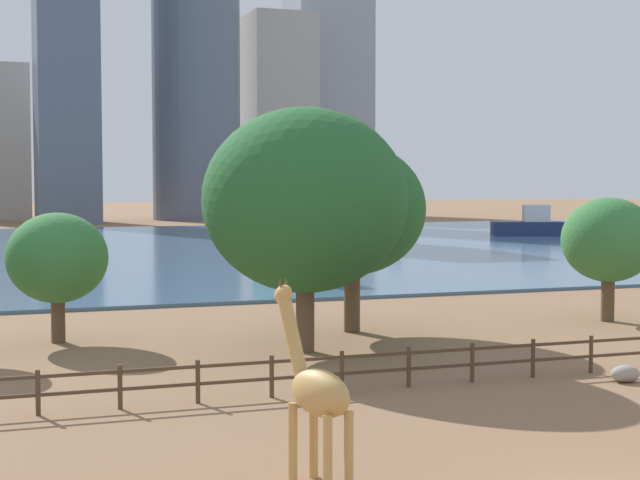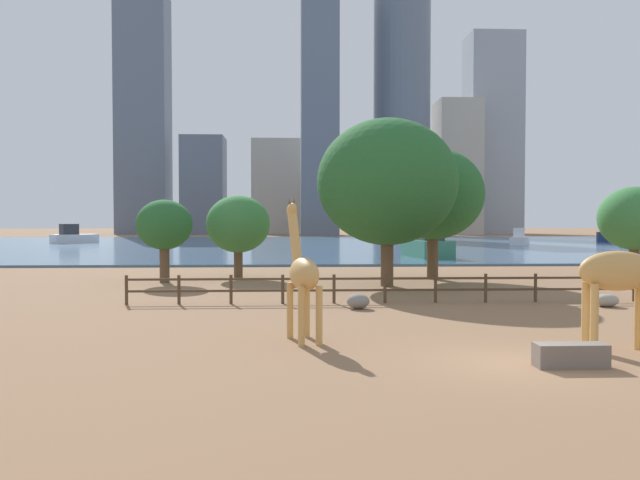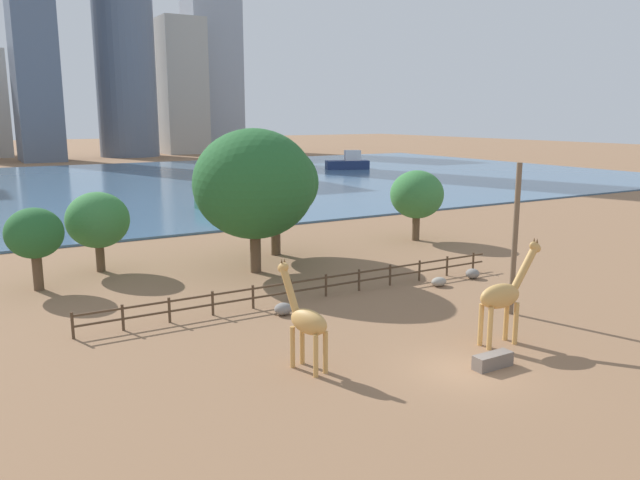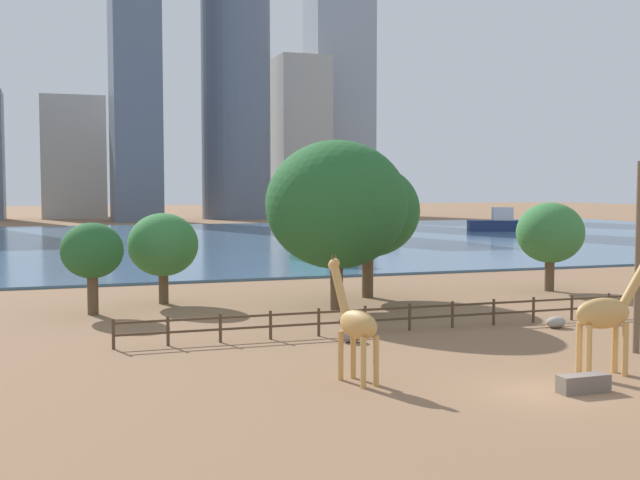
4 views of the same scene
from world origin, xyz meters
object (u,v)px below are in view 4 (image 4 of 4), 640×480
boulder_near_fence (556,322)px  feeding_trough (583,383)px  giraffe_companion (355,323)px  boat_tug (323,249)px  tree_right_tall (163,245)px  tree_right_small (368,211)px  giraffe_tall (608,313)px  boulder_small (604,317)px  tree_center_broad (337,205)px  utility_pole (638,258)px  boat_sailboat (497,223)px  boulder_by_pole (351,335)px  tree_left_small (92,251)px  tree_left_large (550,233)px  boat_barge (394,231)px

boulder_near_fence → feeding_trough: size_ratio=0.56×
giraffe_companion → boat_tug: 42.24m
tree_right_tall → tree_right_small: (12.38, -1.34, 1.92)m
giraffe_tall → tree_right_small: tree_right_small is taller
boulder_small → tree_center_broad: bearing=142.7°
tree_center_broad → utility_pole: bearing=-62.5°
feeding_trough → boat_sailboat: size_ratio=0.21×
utility_pole → boulder_small: bearing=61.5°
giraffe_tall → giraffe_companion: giraffe_tall is taller
giraffe_companion → tree_center_broad: size_ratio=0.47×
utility_pole → feeding_trough: size_ratio=4.40×
boat_tug → boulder_by_pole: bearing=157.7°
utility_pole → boulder_small: utility_pole is taller
boulder_small → boulder_by_pole: bearing=-178.1°
feeding_trough → tree_center_broad: size_ratio=0.19×
boulder_near_fence → tree_right_small: 14.68m
utility_pole → tree_center_broad: (-7.78, 14.93, 1.91)m
boulder_by_pole → boat_sailboat: boat_sailboat is taller
boulder_by_pole → boulder_near_fence: bearing=0.8°
giraffe_companion → tree_right_small: size_ratio=0.54×
giraffe_tall → giraffe_companion: 9.27m
giraffe_tall → boulder_by_pole: size_ratio=4.98×
tree_center_broad → tree_left_small: size_ratio=1.91×
tree_left_small → tree_center_broad: bearing=-11.3°
boulder_small → tree_right_small: tree_right_small is taller
giraffe_companion → tree_left_large: tree_left_large is taller
boat_tug → tree_right_tall: bearing=133.8°
giraffe_tall → boulder_small: bearing=55.8°
giraffe_companion → tree_left_large: 28.39m
boulder_near_fence → boat_sailboat: bearing=60.7°
boat_sailboat → boat_tug: size_ratio=1.03×
boulder_small → tree_left_large: (4.83, 11.63, 3.51)m
giraffe_tall → feeding_trough: size_ratio=2.66×
utility_pole → tree_left_large: 19.81m
feeding_trough → boat_barge: 78.71m
giraffe_companion → boat_sailboat: 95.73m
boulder_small → tree_center_broad: tree_center_broad is taller
tree_left_small → giraffe_companion: bearing=-66.7°
boulder_near_fence → boat_tug: boat_tug is taller
utility_pole → boulder_near_fence: bearing=86.5°
tree_left_large → utility_pole: bearing=-114.7°
giraffe_tall → boat_tug: 42.45m
boulder_by_pole → tree_left_large: bearing=32.9°
giraffe_tall → tree_center_broad: 18.63m
tree_right_tall → tree_right_small: size_ratio=0.64×
boulder_by_pole → boat_sailboat: size_ratio=0.11×
giraffe_companion → boat_sailboat: (53.76, 79.21, -0.67)m
tree_left_large → boulder_by_pole: bearing=-147.1°
boulder_near_fence → tree_left_small: size_ratio=0.20×
tree_right_small → utility_pole: bearing=-77.4°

